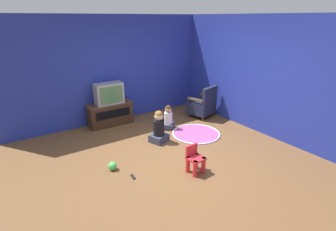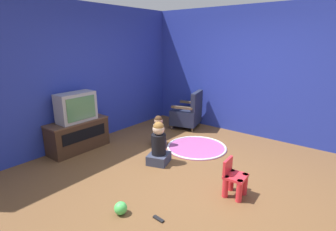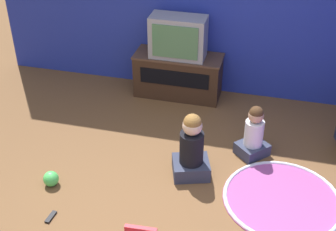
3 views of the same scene
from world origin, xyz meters
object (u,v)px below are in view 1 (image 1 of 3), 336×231
remote_control (133,177)px  child_watching_center (168,119)px  black_armchair (202,105)px  tv_cabinet (110,113)px  toy_ball (113,166)px  television (109,94)px  yellow_kid_chair (195,161)px  child_watching_left (159,128)px

remote_control → child_watching_center: bearing=-45.4°
black_armchair → child_watching_center: bearing=-7.5°
tv_cabinet → child_watching_center: 1.50m
black_armchair → toy_ball: black_armchair is taller
black_armchair → remote_control: bearing=13.2°
toy_ball → remote_control: toy_ball is taller
television → remote_control: 2.65m
black_armchair → yellow_kid_chair: size_ratio=1.74×
child_watching_center → black_armchair: bearing=-38.6°
toy_ball → black_armchair: bearing=20.5°
black_armchair → child_watching_center: (-1.25, -0.17, -0.08)m
toy_ball → remote_control: size_ratio=1.01×
child_watching_center → toy_ball: (-1.89, -1.00, -0.18)m
toy_ball → remote_control: 0.47m
yellow_kid_chair → child_watching_left: size_ratio=0.69×
tv_cabinet → toy_ball: tv_cabinet is taller
television → child_watching_left: 1.67m
child_watching_left → remote_control: child_watching_left is taller
black_armchair → remote_control: 3.36m
child_watching_center → remote_control: 2.22m
television → black_armchair: television is taller
black_armchair → television: bearing=-35.3°
child_watching_center → child_watching_left: bearing=174.0°
yellow_kid_chair → toy_ball: bearing=140.0°
child_watching_center → remote_control: bearing=173.7°
toy_ball → remote_control: (0.19, -0.42, -0.07)m
yellow_kid_chair → toy_ball: (-1.19, 0.88, -0.14)m
yellow_kid_chair → remote_control: bearing=151.7°
tv_cabinet → child_watching_left: (0.50, -1.54, 0.02)m
television → remote_control: (-0.61, -2.44, -0.82)m
tv_cabinet → toy_ball: bearing=-111.5°
television → tv_cabinet: bearing=90.0°
child_watching_center → toy_ball: child_watching_center is taller
yellow_kid_chair → remote_control: (-1.00, 0.46, -0.21)m
television → child_watching_center: (1.08, -1.02, -0.57)m
television → toy_ball: television is taller
tv_cabinet → child_watching_center: child_watching_center is taller
yellow_kid_chair → child_watching_left: (0.12, 1.39, 0.09)m
black_armchair → child_watching_left: size_ratio=1.20×
tv_cabinet → yellow_kid_chair: tv_cabinet is taller
tv_cabinet → child_watching_center: (1.08, -1.05, -0.03)m
tv_cabinet → child_watching_center: size_ratio=1.85×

